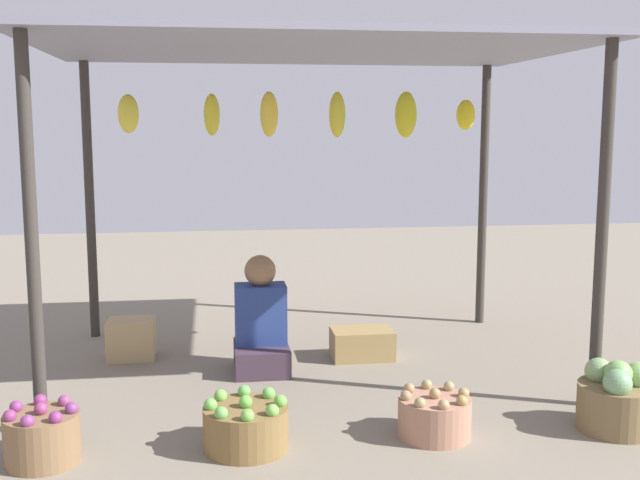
{
  "coord_description": "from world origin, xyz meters",
  "views": [
    {
      "loc": [
        -0.64,
        -5.1,
        1.63
      ],
      "look_at": [
        0.0,
        -0.53,
        0.95
      ],
      "focal_mm": 43.6,
      "sensor_mm": 36.0,
      "label": 1
    }
  ],
  "objects_px": {
    "basket_green_apples": "(246,426)",
    "wooden_crate_near_vendor": "(362,344)",
    "vendor_person": "(261,327)",
    "basket_purple_onions": "(42,436)",
    "basket_potatoes": "(434,416)",
    "basket_cabbages": "(617,400)",
    "wooden_crate_stacked_rear": "(131,339)"
  },
  "relations": [
    {
      "from": "basket_green_apples",
      "to": "wooden_crate_near_vendor",
      "type": "distance_m",
      "value": 1.7
    },
    {
      "from": "vendor_person",
      "to": "basket_purple_onions",
      "type": "height_order",
      "value": "vendor_person"
    },
    {
      "from": "basket_purple_onions",
      "to": "basket_potatoes",
      "type": "bearing_deg",
      "value": 1.27
    },
    {
      "from": "basket_cabbages",
      "to": "wooden_crate_near_vendor",
      "type": "height_order",
      "value": "basket_cabbages"
    },
    {
      "from": "vendor_person",
      "to": "wooden_crate_near_vendor",
      "type": "xyz_separation_m",
      "value": [
        0.72,
        0.17,
        -0.19
      ]
    },
    {
      "from": "basket_green_apples",
      "to": "wooden_crate_stacked_rear",
      "type": "xyz_separation_m",
      "value": [
        -0.73,
        1.68,
        0.02
      ]
    },
    {
      "from": "basket_purple_onions",
      "to": "basket_cabbages",
      "type": "bearing_deg",
      "value": -0.1
    },
    {
      "from": "basket_purple_onions",
      "to": "basket_green_apples",
      "type": "xyz_separation_m",
      "value": [
        0.99,
        0.02,
        -0.01
      ]
    },
    {
      "from": "vendor_person",
      "to": "basket_cabbages",
      "type": "bearing_deg",
      "value": -35.56
    },
    {
      "from": "basket_purple_onions",
      "to": "wooden_crate_stacked_rear",
      "type": "xyz_separation_m",
      "value": [
        0.26,
        1.7,
        0.01
      ]
    },
    {
      "from": "basket_purple_onions",
      "to": "basket_cabbages",
      "type": "height_order",
      "value": "basket_cabbages"
    },
    {
      "from": "vendor_person",
      "to": "wooden_crate_stacked_rear",
      "type": "distance_m",
      "value": 0.99
    },
    {
      "from": "vendor_person",
      "to": "wooden_crate_near_vendor",
      "type": "bearing_deg",
      "value": 13.16
    },
    {
      "from": "basket_green_apples",
      "to": "basket_purple_onions",
      "type": "bearing_deg",
      "value": -178.73
    },
    {
      "from": "wooden_crate_stacked_rear",
      "to": "basket_purple_onions",
      "type": "bearing_deg",
      "value": -98.7
    },
    {
      "from": "wooden_crate_near_vendor",
      "to": "wooden_crate_stacked_rear",
      "type": "distance_m",
      "value": 1.63
    },
    {
      "from": "basket_green_apples",
      "to": "wooden_crate_stacked_rear",
      "type": "distance_m",
      "value": 1.83
    },
    {
      "from": "basket_purple_onions",
      "to": "wooden_crate_stacked_rear",
      "type": "distance_m",
      "value": 1.72
    },
    {
      "from": "basket_green_apples",
      "to": "basket_cabbages",
      "type": "xyz_separation_m",
      "value": [
        1.99,
        -0.03,
        0.05
      ]
    },
    {
      "from": "basket_potatoes",
      "to": "wooden_crate_stacked_rear",
      "type": "xyz_separation_m",
      "value": [
        -1.73,
        1.66,
        0.03
      ]
    },
    {
      "from": "basket_potatoes",
      "to": "basket_cabbages",
      "type": "xyz_separation_m",
      "value": [
        1.0,
        -0.05,
        0.05
      ]
    },
    {
      "from": "basket_potatoes",
      "to": "wooden_crate_stacked_rear",
      "type": "height_order",
      "value": "wooden_crate_stacked_rear"
    },
    {
      "from": "basket_green_apples",
      "to": "wooden_crate_near_vendor",
      "type": "relative_size",
      "value": 1.01
    },
    {
      "from": "wooden_crate_near_vendor",
      "to": "wooden_crate_stacked_rear",
      "type": "relative_size",
      "value": 1.31
    },
    {
      "from": "vendor_person",
      "to": "basket_potatoes",
      "type": "distance_m",
      "value": 1.52
    },
    {
      "from": "wooden_crate_near_vendor",
      "to": "basket_purple_onions",
      "type": "bearing_deg",
      "value": -141.85
    },
    {
      "from": "wooden_crate_stacked_rear",
      "to": "basket_green_apples",
      "type": "bearing_deg",
      "value": -66.45
    },
    {
      "from": "basket_potatoes",
      "to": "basket_cabbages",
      "type": "distance_m",
      "value": 1.0
    },
    {
      "from": "wooden_crate_stacked_rear",
      "to": "basket_cabbages",
      "type": "bearing_deg",
      "value": -32.05
    },
    {
      "from": "vendor_person",
      "to": "wooden_crate_near_vendor",
      "type": "relative_size",
      "value": 1.82
    },
    {
      "from": "vendor_person",
      "to": "wooden_crate_stacked_rear",
      "type": "bearing_deg",
      "value": 156.06
    },
    {
      "from": "basket_purple_onions",
      "to": "basket_cabbages",
      "type": "xyz_separation_m",
      "value": [
        2.98,
        -0.01,
        0.04
      ]
    }
  ]
}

